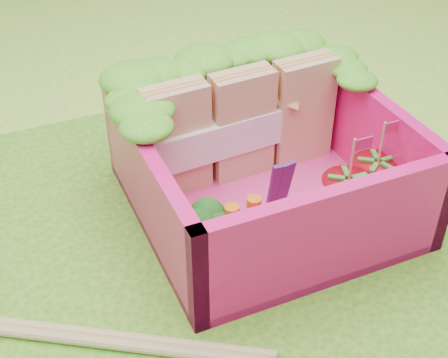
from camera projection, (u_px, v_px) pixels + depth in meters
ground at (184, 234)px, 3.19m from camera, size 14.00×14.00×0.00m
placemat at (184, 232)px, 3.18m from camera, size 2.60×2.60×0.03m
bento_floor at (263, 202)px, 3.31m from camera, size 1.30×1.30×0.05m
bento_box at (265, 164)px, 3.16m from camera, size 1.30×1.30×0.55m
lettuce_ruffle at (229, 67)px, 3.30m from camera, size 1.43×0.77×0.11m
sandwich_stack at (243, 125)px, 3.33m from camera, size 1.10×0.24×0.60m
broccoli at (207, 234)px, 2.80m from camera, size 0.33×0.33×0.26m
carrot_sticks at (242, 226)px, 2.91m from camera, size 0.19×0.09×0.28m
purple_wedges at (279, 191)px, 3.04m from camera, size 0.11×0.03×0.38m
strawberry_left at (346, 201)px, 3.06m from camera, size 0.26×0.26×0.50m
strawberry_right at (374, 182)px, 3.19m from camera, size 0.25×0.25×0.49m
snap_peas at (353, 200)px, 3.25m from camera, size 0.57×0.54×0.05m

